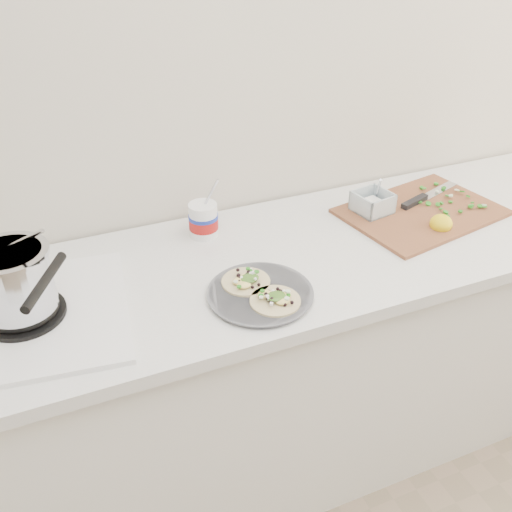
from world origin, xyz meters
name	(u,v)px	position (x,y,z in m)	size (l,w,h in m)	color
counter	(279,362)	(0.00, 1.43, 0.45)	(2.44, 0.66, 0.90)	silver
stove	(19,295)	(-0.73, 1.39, 0.98)	(0.56, 0.53, 0.24)	silver
taco_plate	(260,291)	(-0.15, 1.25, 0.92)	(0.29, 0.29, 0.04)	#54555B
tub	(204,217)	(-0.18, 1.61, 0.97)	(0.09, 0.09, 0.21)	white
cutboard	(417,208)	(0.51, 1.47, 0.92)	(0.56, 0.44, 0.08)	brown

